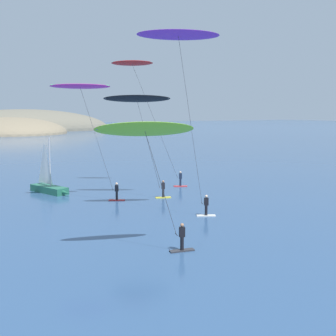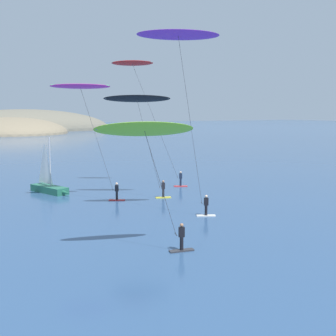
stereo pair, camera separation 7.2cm
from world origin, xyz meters
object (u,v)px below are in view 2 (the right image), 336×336
(kitesurfer_purple, at_px, (180,48))
(kitesurfer_magenta, at_px, (84,97))
(kitesurfer_red, at_px, (138,77))
(sailboat_near, at_px, (51,187))
(kitesurfer_lime, at_px, (147,137))
(kitesurfer_black, at_px, (139,106))

(kitesurfer_purple, relative_size, kitesurfer_magenta, 1.33)
(kitesurfer_red, bearing_deg, sailboat_near, 173.45)
(kitesurfer_red, distance_m, kitesurfer_purple, 14.33)
(kitesurfer_red, bearing_deg, kitesurfer_purple, -103.66)
(kitesurfer_purple, height_order, kitesurfer_magenta, kitesurfer_purple)
(kitesurfer_purple, bearing_deg, kitesurfer_lime, -134.26)
(kitesurfer_lime, xyz_separation_m, kitesurfer_red, (9.66, 20.34, 5.13))
(sailboat_near, xyz_separation_m, kitesurfer_magenta, (1.71, -5.78, 8.91))
(kitesurfer_red, height_order, kitesurfer_black, kitesurfer_red)
(kitesurfer_lime, height_order, kitesurfer_purple, kitesurfer_purple)
(kitesurfer_purple, bearing_deg, kitesurfer_magenta, 115.59)
(kitesurfer_lime, relative_size, kitesurfer_magenta, 0.72)
(kitesurfer_lime, relative_size, kitesurfer_red, 0.57)
(sailboat_near, height_order, kitesurfer_lime, kitesurfer_lime)
(kitesurfer_magenta, bearing_deg, kitesurfer_red, 31.12)
(kitesurfer_lime, relative_size, kitesurfer_purple, 0.54)
(sailboat_near, height_order, kitesurfer_black, kitesurfer_black)
(kitesurfer_lime, xyz_separation_m, kitesurfer_black, (6.86, 14.61, 1.96))
(kitesurfer_black, height_order, kitesurfer_magenta, kitesurfer_magenta)
(sailboat_near, height_order, kitesurfer_magenta, kitesurfer_magenta)
(sailboat_near, xyz_separation_m, kitesurfer_lime, (-0.17, -21.43, 6.20))
(kitesurfer_red, height_order, kitesurfer_purple, kitesurfer_purple)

